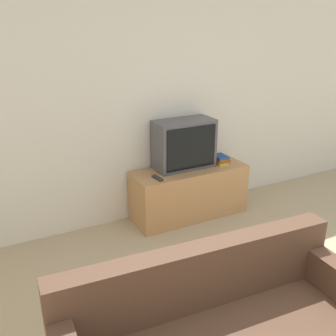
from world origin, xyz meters
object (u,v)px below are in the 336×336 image
television (184,144)px  book_stack (220,160)px  remote_on_stand (157,178)px  tv_stand (189,192)px

television → book_stack: (0.44, -0.08, -0.23)m
remote_on_stand → book_stack: bearing=6.5°
tv_stand → television: television is taller
television → remote_on_stand: size_ratio=3.96×
tv_stand → remote_on_stand: remote_on_stand is taller
tv_stand → television: 0.56m
tv_stand → remote_on_stand: (-0.45, -0.11, 0.30)m
book_stack → remote_on_stand: size_ratio=1.40×
television → book_stack: 0.50m
tv_stand → television: (-0.03, 0.07, 0.56)m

